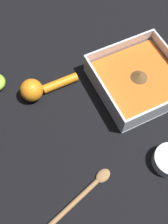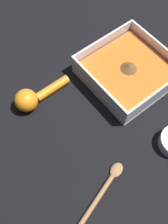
{
  "view_description": "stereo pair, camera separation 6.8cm",
  "coord_description": "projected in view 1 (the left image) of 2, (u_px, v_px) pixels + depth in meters",
  "views": [
    {
      "loc": [
        0.33,
        -0.3,
        0.64
      ],
      "look_at": [
        0.04,
        -0.16,
        0.03
      ],
      "focal_mm": 42.0,
      "sensor_mm": 36.0,
      "label": 1
    },
    {
      "loc": [
        0.29,
        -0.36,
        0.64
      ],
      "look_at": [
        0.04,
        -0.16,
        0.03
      ],
      "focal_mm": 42.0,
      "sensor_mm": 36.0,
      "label": 2
    }
  ],
  "objects": [
    {
      "name": "square_dish",
      "position": [
        138.0,
        81.0,
        0.74
      ],
      "size": [
        0.23,
        0.23,
        0.07
      ],
      "color": "silver",
      "rests_on": "ground_plane"
    },
    {
      "name": "wooden_spoon",
      "position": [
        77.0,
        200.0,
        0.6
      ],
      "size": [
        0.09,
        0.23,
        0.01
      ],
      "rotation": [
        0.0,
        0.0,
        1.86
      ],
      "color": "olive",
      "rests_on": "ground_plane"
    },
    {
      "name": "ground_plane",
      "position": [
        128.0,
        84.0,
        0.76
      ],
      "size": [
        4.0,
        4.0,
        0.0
      ],
      "primitive_type": "plane",
      "color": "black"
    },
    {
      "name": "lemon_squeezer",
      "position": [
        38.0,
        89.0,
        0.72
      ],
      "size": [
        0.06,
        0.17,
        0.06
      ],
      "rotation": [
        0.0,
        0.0,
        4.71
      ],
      "color": "orange",
      "rests_on": "ground_plane"
    }
  ]
}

